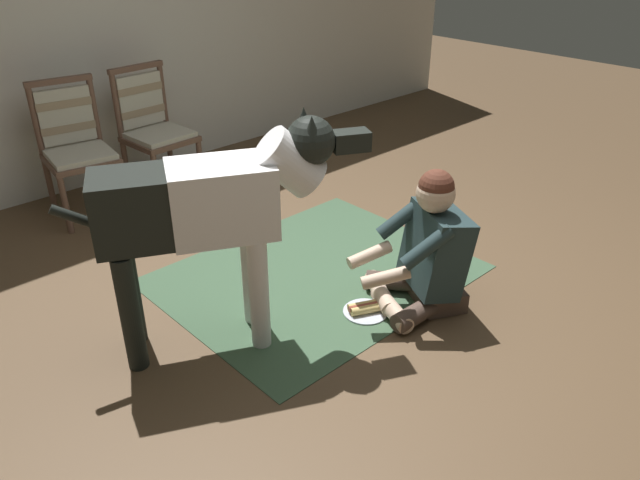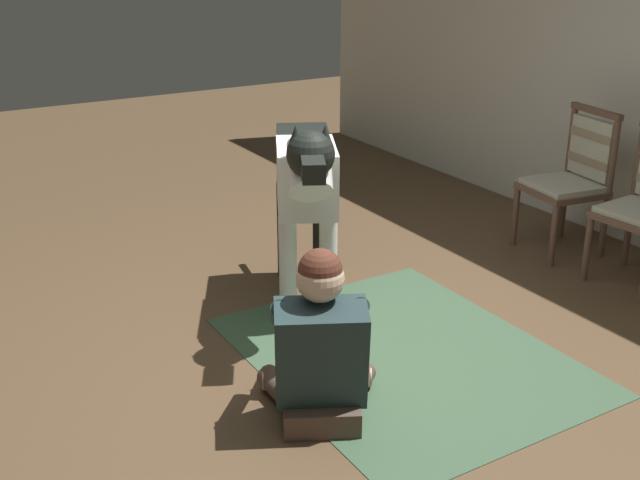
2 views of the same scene
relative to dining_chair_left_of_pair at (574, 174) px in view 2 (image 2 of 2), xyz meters
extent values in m
plane|color=brown|center=(0.54, -2.19, -0.54)|extent=(14.61, 14.61, 0.00)
cube|color=#3D5A3F|center=(0.63, -1.87, -0.54)|extent=(1.81, 1.45, 0.01)
cylinder|color=brown|center=(0.16, -0.32, -0.33)|extent=(0.04, 0.04, 0.42)
cylinder|color=brown|center=(-0.25, -0.26, -0.33)|extent=(0.04, 0.04, 0.42)
cylinder|color=brown|center=(0.22, 0.09, -0.33)|extent=(0.04, 0.04, 0.42)
cylinder|color=brown|center=(-0.19, 0.15, -0.33)|extent=(0.04, 0.04, 0.42)
cube|color=brown|center=(-0.01, -0.08, -0.10)|extent=(0.52, 0.52, 0.04)
cube|color=#BCB6A4|center=(-0.01, -0.08, -0.06)|extent=(0.48, 0.48, 0.04)
cylinder|color=brown|center=(0.22, 0.09, 0.18)|extent=(0.04, 0.04, 0.52)
cylinder|color=brown|center=(-0.19, 0.15, 0.18)|extent=(0.04, 0.04, 0.52)
cube|color=brown|center=(0.02, 0.12, 0.42)|extent=(0.46, 0.11, 0.04)
cube|color=#BCB6A4|center=(0.02, 0.12, 0.17)|extent=(0.38, 0.10, 0.40)
cube|color=gray|center=(0.02, 0.12, 0.26)|extent=(0.39, 0.11, 0.06)
cube|color=gray|center=(0.02, 0.12, 0.08)|extent=(0.39, 0.11, 0.06)
cylinder|color=brown|center=(0.43, -0.31, -0.33)|extent=(0.04, 0.04, 0.42)
cylinder|color=brown|center=(0.41, 0.11, -0.33)|extent=(0.04, 0.04, 0.42)
cylinder|color=brown|center=(0.41, 0.11, 0.18)|extent=(0.04, 0.04, 0.52)
cube|color=brown|center=(0.94, -2.56, -0.48)|extent=(0.37, 0.41, 0.12)
cylinder|color=brown|center=(0.72, -2.63, -0.48)|extent=(0.40, 0.13, 0.11)
cylinder|color=beige|center=(0.62, -2.50, -0.48)|extent=(0.23, 0.37, 0.09)
cylinder|color=brown|center=(0.86, -2.35, -0.48)|extent=(0.33, 0.38, 0.11)
cylinder|color=beige|center=(0.70, -2.34, -0.48)|extent=(0.27, 0.36, 0.09)
cube|color=#243739|center=(0.91, -2.55, -0.19)|extent=(0.43, 0.48, 0.49)
cylinder|color=#243739|center=(0.70, -2.64, -0.06)|extent=(0.30, 0.20, 0.24)
cylinder|color=beige|center=(0.55, -2.50, -0.24)|extent=(0.26, 0.22, 0.12)
cylinder|color=#243739|center=(0.86, -2.33, -0.06)|extent=(0.30, 0.20, 0.24)
cylinder|color=beige|center=(0.66, -2.28, -0.24)|extent=(0.28, 0.15, 0.12)
sphere|color=beige|center=(0.88, -2.53, 0.15)|extent=(0.21, 0.21, 0.21)
sphere|color=#582D1F|center=(0.88, -2.53, 0.19)|extent=(0.19, 0.19, 0.19)
cylinder|color=white|center=(0.05, -1.98, -0.23)|extent=(0.10, 0.10, 0.62)
cylinder|color=white|center=(-0.05, -2.18, -0.23)|extent=(0.10, 0.10, 0.62)
cylinder|color=black|center=(-0.51, -1.69, -0.23)|extent=(0.10, 0.10, 0.62)
cylinder|color=black|center=(-0.61, -1.89, -0.23)|extent=(0.10, 0.10, 0.62)
cube|color=white|center=(-0.12, -2.02, 0.26)|extent=(0.59, 0.51, 0.36)
cube|color=black|center=(-0.46, -1.85, 0.26)|extent=(0.52, 0.47, 0.34)
cylinder|color=white|center=(0.18, -2.17, 0.41)|extent=(0.42, 0.36, 0.36)
sphere|color=black|center=(0.27, -2.22, 0.51)|extent=(0.24, 0.24, 0.24)
cube|color=black|center=(0.45, -2.31, 0.49)|extent=(0.21, 0.18, 0.10)
cone|color=black|center=(0.29, -2.15, 0.60)|extent=(0.11, 0.11, 0.11)
cone|color=black|center=(0.23, -2.28, 0.60)|extent=(0.11, 0.11, 0.11)
cylinder|color=black|center=(-0.66, -1.74, 0.23)|extent=(0.30, 0.19, 0.21)
cylinder|color=silver|center=(0.55, -2.36, -0.54)|extent=(0.26, 0.26, 0.01)
cylinder|color=#E2C170|center=(0.54, -2.38, -0.51)|extent=(0.19, 0.13, 0.05)
cylinder|color=#E2C170|center=(0.56, -2.34, -0.51)|extent=(0.19, 0.13, 0.05)
cylinder|color=brown|center=(0.55, -2.36, -0.50)|extent=(0.20, 0.12, 0.04)
camera|label=1|loc=(-1.59, -4.26, 1.47)|focal=34.30mm
camera|label=2|loc=(3.51, -4.12, 1.53)|focal=44.49mm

